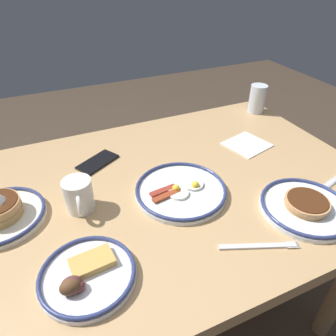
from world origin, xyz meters
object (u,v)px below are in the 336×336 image
Objects in this scene: plate_far_side at (87,275)px; fork_near at (259,246)px; paper_napkin at (247,145)px; plate_far_companion at (306,206)px; cell_phone at (98,162)px; coffee_mug at (79,195)px; drinking_glass at (257,100)px; plate_center_pancakes at (181,190)px.

plate_far_side is 0.42m from fork_near.
paper_napkin is 0.77× the size of fork_near.
cell_phone is at bearing -44.77° from plate_far_companion.
fork_near is at bearing 139.60° from coffee_mug.
plate_far_companion is 0.68m from cell_phone.
paper_napkin is at bearing 47.28° from drinking_glass.
plate_center_pancakes is 0.33m from cell_phone.
drinking_glass reaches higher than plate_center_pancakes.
plate_center_pancakes is at bearing 34.20° from drinking_glass.
fork_near reaches higher than paper_napkin.
plate_center_pancakes is 2.44× the size of coffee_mug.
plate_far_side is 1.76× the size of drinking_glass.
plate_far_side is at bearing -11.37° from fork_near.
coffee_mug is at bearing 21.14° from drinking_glass.
plate_center_pancakes reaches higher than paper_napkin.
cell_phone is (-0.13, -0.45, -0.01)m from plate_far_side.
drinking_glass is (-0.28, -0.60, 0.04)m from plate_far_companion.
coffee_mug is (-0.03, -0.24, 0.04)m from plate_far_side.
plate_far_side reaches higher than paper_napkin.
cell_phone is (-0.10, -0.21, -0.05)m from coffee_mug.
cell_phone is at bearing -62.23° from fork_near.
fork_near is (0.27, 0.42, 0.00)m from paper_napkin.
coffee_mug is 0.24m from cell_phone.
plate_far_side is 0.47m from cell_phone.
coffee_mug is at bearing 34.46° from cell_phone.
plate_center_pancakes is at bearing -71.61° from fork_near.
drinking_glass is 0.82m from fork_near.
cell_phone is at bearing 9.07° from drinking_glass.
plate_far_companion is 0.64m from coffee_mug.
cell_phone is at bearing -106.17° from plate_far_side.
plate_center_pancakes is 0.37m from plate_far_side.
paper_napkin is (-0.55, 0.11, -0.00)m from cell_phone.
plate_far_side reaches higher than fork_near.
paper_napkin is (-0.07, -0.37, -0.01)m from plate_far_companion.
drinking_glass is at bearing -158.86° from coffee_mug.
plate_far_side is (0.62, -0.03, -0.00)m from plate_far_companion.
plate_far_companion is 2.21× the size of coffee_mug.
plate_center_pancakes is 0.30m from coffee_mug.
paper_napkin is at bearing -122.43° from fork_near.
plate_far_companion is at bearing 104.49° from cell_phone.
coffee_mug reaches higher than fork_near.
plate_center_pancakes is 1.44× the size of fork_near.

